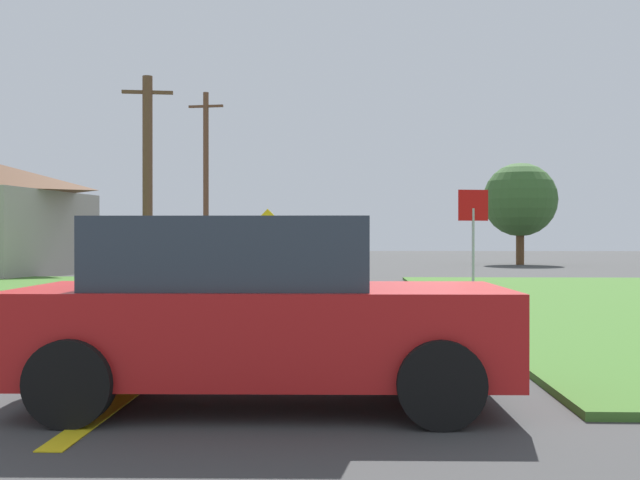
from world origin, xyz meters
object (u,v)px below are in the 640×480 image
object	(u,v)px
utility_pole_mid	(148,175)
stop_sign	(473,220)
car_approaching_junction	(289,254)
oak_tree_left	(520,200)
utility_pole_far	(206,176)
direction_sign	(268,235)
car_behind_on_main_road	(256,312)

from	to	relation	value
utility_pole_mid	stop_sign	bearing A→B (deg)	-35.55
car_approaching_junction	oak_tree_left	distance (m)	16.62
stop_sign	utility_pole_far	world-z (taller)	utility_pole_far
car_approaching_junction	utility_pole_far	world-z (taller)	utility_pole_far
utility_pole_far	oak_tree_left	bearing A→B (deg)	8.13
utility_pole_mid	car_approaching_junction	bearing A→B (deg)	18.90
stop_sign	car_approaching_junction	bearing A→B (deg)	-71.13
direction_sign	car_behind_on_main_road	bearing A→B (deg)	-84.14
utility_pole_mid	direction_sign	xyz separation A→B (m)	(4.34, -0.25, -2.17)
utility_pole_mid	car_behind_on_main_road	bearing A→B (deg)	-72.45
car_approaching_junction	utility_pole_far	bearing A→B (deg)	-59.13
car_approaching_junction	oak_tree_left	size ratio (longest dim) A/B	0.85
oak_tree_left	stop_sign	bearing A→B (deg)	-105.74
utility_pole_mid	oak_tree_left	xyz separation A→B (m)	(16.28, 13.58, -0.26)
oak_tree_left	direction_sign	bearing A→B (deg)	-130.79
direction_sign	oak_tree_left	distance (m)	18.38
car_approaching_junction	utility_pole_far	size ratio (longest dim) A/B	0.52
car_behind_on_main_road	car_approaching_junction	bearing A→B (deg)	92.44
stop_sign	utility_pole_far	bearing A→B (deg)	-72.69
utility_pole_mid	utility_pole_far	xyz separation A→B (m)	(-0.04, 11.25, 0.84)
direction_sign	oak_tree_left	xyz separation A→B (m)	(11.94, 13.84, 1.91)
utility_pole_far	direction_sign	bearing A→B (deg)	-69.16
car_behind_on_main_road	oak_tree_left	size ratio (longest dim) A/B	0.78
car_behind_on_main_road	direction_sign	xyz separation A→B (m)	(-2.05, 19.94, 0.72)
stop_sign	oak_tree_left	size ratio (longest dim) A/B	0.49
direction_sign	utility_pole_mid	bearing A→B (deg)	176.64
stop_sign	oak_tree_left	distance (m)	21.86
car_behind_on_main_road	utility_pole_far	xyz separation A→B (m)	(-6.43, 31.45, 3.73)
direction_sign	utility_pole_far	bearing A→B (deg)	110.84
car_approaching_junction	direction_sign	distance (m)	2.17
stop_sign	utility_pole_far	size ratio (longest dim) A/B	0.30
stop_sign	car_behind_on_main_road	size ratio (longest dim) A/B	0.63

